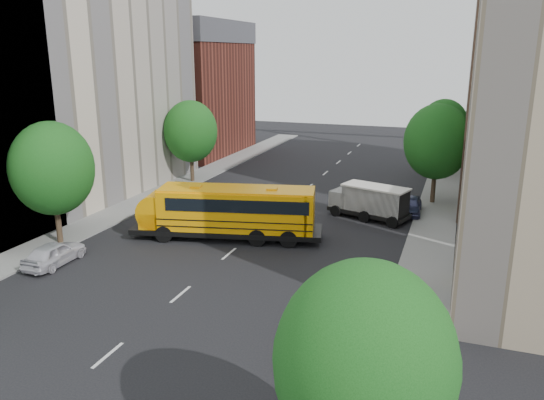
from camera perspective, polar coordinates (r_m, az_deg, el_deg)
The scene contains 18 objects.
ground at distance 34.44m, azimuth -3.28°, elevation -4.66°, with size 120.00×120.00×0.00m, color black.
sidewalk_left at distance 43.96m, azimuth -14.62°, elevation -0.57°, with size 3.00×80.00×0.12m, color slate.
sidewalk_right at distance 36.68m, azimuth 16.75°, elevation -3.94°, with size 3.00×80.00×0.12m, color slate.
lane_markings at distance 43.36m, azimuth 1.87°, elevation -0.36°, with size 0.15×64.00×0.01m, color silver.
building_left_cream at distance 47.16m, azimuth -21.48°, elevation 12.22°, with size 10.00×26.00×20.00m, color beige.
building_left_redbrick at distance 65.61m, azimuth -8.42°, elevation 10.69°, with size 10.00×15.00×13.00m, color maroon.
building_right_far at distance 50.06m, azimuth 26.23°, elevation 10.69°, with size 10.00×22.00×18.00m, color #B8A88F.
street_tree_1 at distance 35.68m, azimuth -22.56°, elevation 3.14°, with size 5.12×5.12×7.90m.
street_tree_2 at distance 50.24m, azimuth -8.75°, elevation 7.30°, with size 4.99×4.99×7.71m.
street_tree_3 at distance 13.98m, azimuth 9.91°, elevation -16.86°, with size 4.61×4.61×7.11m.
street_tree_4 at distance 44.26m, azimuth 17.34°, elevation 6.00°, with size 5.25×5.25×8.10m.
street_tree_5 at distance 56.19m, azimuth 17.96°, elevation 7.46°, with size 4.86×4.86×7.51m.
school_bus at distance 34.85m, azimuth -5.09°, elevation -1.04°, with size 12.83×5.57×3.54m.
safari_truck at distance 39.68m, azimuth 10.45°, elevation -0.12°, with size 6.28×3.77×2.54m.
parked_car_0 at distance 33.26m, azimuth -22.37°, elevation -5.33°, with size 1.66×4.12×1.40m, color silver.
parked_car_1 at distance 45.44m, azimuth -9.41°, elevation 1.11°, with size 1.51×4.33×1.43m, color silver.
parked_car_3 at distance 22.16m, azimuth 7.01°, elevation -14.64°, with size 2.21×5.44×1.58m, color maroon.
parked_car_4 at distance 41.71m, azimuth 14.68°, elevation -0.55°, with size 1.60×3.99×1.36m, color #373B61.
Camera 1 is at (12.76, -29.70, 11.90)m, focal length 35.00 mm.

